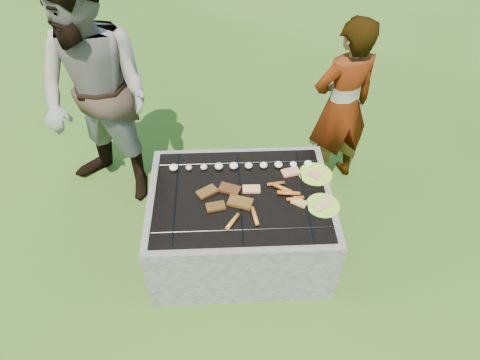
% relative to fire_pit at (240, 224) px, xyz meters
% --- Properties ---
extents(lawn, '(60.00, 60.00, 0.00)m').
position_rel_fire_pit_xyz_m(lawn, '(0.00, 0.00, -0.28)').
color(lawn, '#204711').
rests_on(lawn, ground).
extents(fire_pit, '(1.30, 1.00, 0.62)m').
position_rel_fire_pit_xyz_m(fire_pit, '(0.00, 0.00, 0.00)').
color(fire_pit, '#9F978D').
rests_on(fire_pit, ground).
extents(mushrooms, '(1.06, 0.06, 0.04)m').
position_rel_fire_pit_xyz_m(mushrooms, '(0.02, 0.27, 0.35)').
color(mushrooms, white).
rests_on(mushrooms, fire_pit).
extents(pork_slabs, '(0.40, 0.27, 0.02)m').
position_rel_fire_pit_xyz_m(pork_slabs, '(-0.10, -0.04, 0.34)').
color(pork_slabs, '#90581A').
rests_on(pork_slabs, fire_pit).
extents(sausages, '(0.55, 0.43, 0.03)m').
position_rel_fire_pit_xyz_m(sausages, '(0.21, -0.08, 0.34)').
color(sausages, '#BD391F').
rests_on(sausages, fire_pit).
extents(bread_on_grate, '(0.44, 0.41, 0.02)m').
position_rel_fire_pit_xyz_m(bread_on_grate, '(0.28, 0.07, 0.34)').
color(bread_on_grate, '#F8BA7E').
rests_on(bread_on_grate, fire_pit).
extents(plate_far, '(0.29, 0.29, 0.03)m').
position_rel_fire_pit_xyz_m(plate_far, '(0.56, 0.17, 0.33)').
color(plate_far, '#FBF93C').
rests_on(plate_far, fire_pit).
extents(plate_near, '(0.25, 0.25, 0.03)m').
position_rel_fire_pit_xyz_m(plate_near, '(0.56, -0.13, 0.33)').
color(plate_near, '#F8FF3C').
rests_on(plate_near, fire_pit).
extents(cook, '(0.64, 0.51, 1.52)m').
position_rel_fire_pit_xyz_m(cook, '(0.86, 0.81, 0.48)').
color(cook, '#A89B8C').
rests_on(cook, ground).
extents(bystander, '(1.18, 1.11, 1.94)m').
position_rel_fire_pit_xyz_m(bystander, '(-1.05, 0.70, 0.69)').
color(bystander, gray).
rests_on(bystander, ground).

